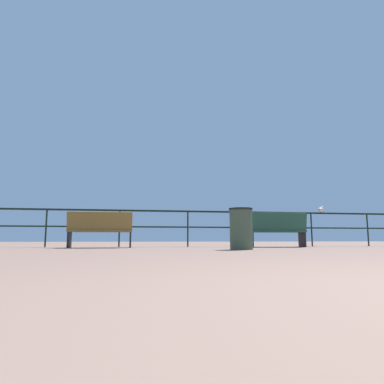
# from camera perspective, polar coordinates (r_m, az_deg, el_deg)

# --- Properties ---
(pier_railing) EXTENTS (19.74, 0.05, 1.06)m
(pier_railing) POSITION_cam_1_polar(r_m,az_deg,el_deg) (10.01, -0.71, -4.73)
(pier_railing) COLOR black
(pier_railing) RESTS_ON ground_plane
(bench_near_left) EXTENTS (1.60, 0.67, 0.91)m
(bench_near_left) POSITION_cam_1_polar(r_m,az_deg,el_deg) (8.98, -15.17, -5.93)
(bench_near_left) COLOR brown
(bench_near_left) RESTS_ON ground_plane
(bench_near_right) EXTENTS (1.60, 0.81, 0.94)m
(bench_near_right) POSITION_cam_1_polar(r_m,az_deg,el_deg) (9.79, 14.19, -6.03)
(bench_near_right) COLOR #254D3A
(bench_near_right) RESTS_ON ground_plane
(seagull_on_rail) EXTENTS (0.37, 0.35, 0.21)m
(seagull_on_rail) POSITION_cam_1_polar(r_m,az_deg,el_deg) (11.55, 20.86, -2.78)
(seagull_on_rail) COLOR silver
(seagull_on_rail) RESTS_ON pier_railing
(trash_bin) EXTENTS (0.50, 0.50, 0.87)m
(trash_bin) POSITION_cam_1_polar(r_m,az_deg,el_deg) (7.27, 8.25, -6.13)
(trash_bin) COLOR #3E4E38
(trash_bin) RESTS_ON ground_plane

